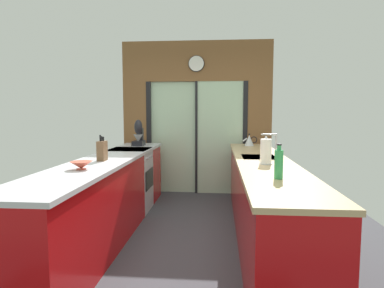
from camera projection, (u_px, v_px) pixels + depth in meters
name	position (u px, v px, depth m)	size (l,w,h in m)	color
ground_plane	(187.00, 228.00, 4.17)	(5.04, 7.60, 0.02)	#38383D
back_wall_unit	(197.00, 108.00, 5.81)	(2.64, 0.12, 2.70)	brown
left_counter_run	(103.00, 199.00, 3.74)	(0.62, 3.80, 0.92)	#AD0C0F
right_counter_run	(263.00, 199.00, 3.75)	(0.62, 3.80, 0.92)	#AD0C0F
sink_faucet	(273.00, 142.00, 3.93)	(0.19, 0.02, 0.28)	#B7BABC
oven_range	(130.00, 180.00, 4.85)	(0.60, 0.60, 0.92)	#B7BABC
mixing_bowl	(81.00, 165.00, 3.08)	(0.20, 0.20, 0.08)	#BC4C38
knife_block	(102.00, 151.00, 3.63)	(0.08, 0.14, 0.29)	brown
stand_mixer	(139.00, 136.00, 5.27)	(0.17, 0.27, 0.42)	black
kettle	(249.00, 140.00, 5.27)	(0.24, 0.15, 0.20)	#B7BABC
soap_bottle	(279.00, 164.00, 2.64)	(0.07, 0.07, 0.29)	#339E56
paper_towel_roll	(266.00, 152.00, 3.38)	(0.13, 0.13, 0.29)	#B7BABC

